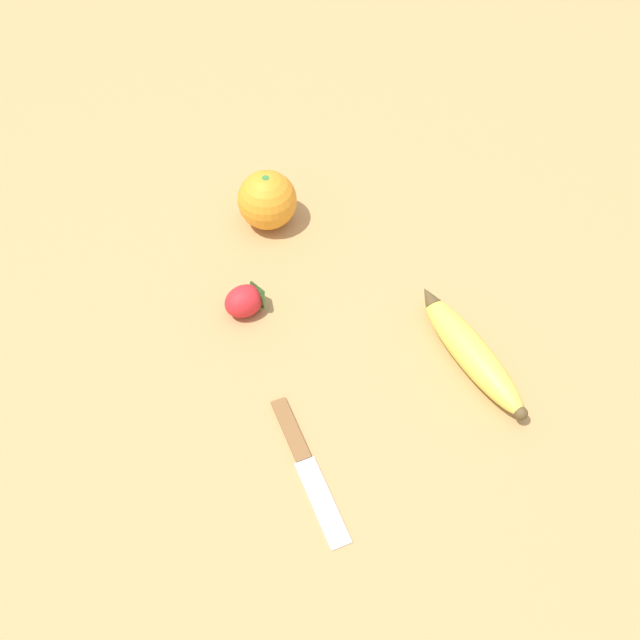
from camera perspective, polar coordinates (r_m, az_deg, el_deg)
ground_plane at (r=0.87m, az=-0.39°, el=-0.43°), size 3.00×3.00×0.00m
banana at (r=0.85m, az=11.39°, el=-2.36°), size 0.17×0.13×0.04m
orange at (r=0.96m, az=-4.05°, el=9.10°), size 0.08×0.08×0.08m
strawberry at (r=0.88m, az=-5.59°, el=1.54°), size 0.06×0.06×0.04m
paring_knife at (r=0.78m, az=-1.11°, el=-10.82°), size 0.17×0.10×0.01m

